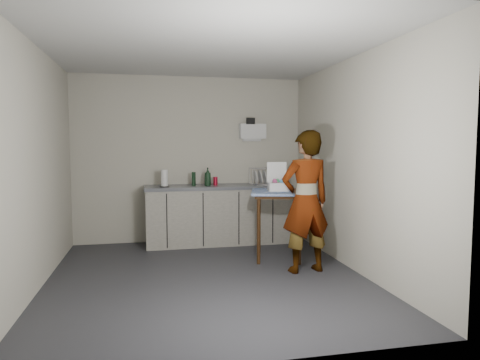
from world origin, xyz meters
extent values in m
plane|color=#2D2D33|center=(0.00, 0.00, 0.00)|extent=(4.00, 4.00, 0.00)
cube|color=beige|center=(0.00, 1.99, 1.30)|extent=(3.60, 0.02, 2.60)
cube|color=beige|center=(1.79, 0.00, 1.30)|extent=(0.02, 4.00, 2.60)
cube|color=beige|center=(-1.79, 0.00, 1.30)|extent=(0.02, 4.00, 2.60)
cube|color=silver|center=(0.00, 0.00, 2.60)|extent=(3.60, 4.00, 0.01)
cube|color=black|center=(0.40, 1.70, 0.04)|extent=(2.20, 0.52, 0.08)
cube|color=#B9B0A4|center=(0.40, 1.70, 0.43)|extent=(2.20, 0.58, 0.86)
cube|color=#4E5058|center=(0.40, 1.70, 0.89)|extent=(2.24, 0.62, 0.05)
cube|color=black|center=(-0.40, 1.41, 0.43)|extent=(0.02, 0.01, 0.80)
cube|color=black|center=(0.13, 1.41, 0.43)|extent=(0.02, 0.01, 0.80)
cube|color=black|center=(0.67, 1.41, 0.43)|extent=(0.01, 0.01, 0.80)
cube|color=black|center=(1.20, 1.41, 0.43)|extent=(0.02, 0.01, 0.80)
cube|color=white|center=(1.00, 1.92, 1.75)|extent=(0.42, 0.16, 0.24)
cube|color=white|center=(1.00, 1.97, 1.61)|extent=(0.30, 0.06, 0.04)
cube|color=black|center=(0.95, 1.83, 1.91)|extent=(0.14, 0.02, 0.10)
cylinder|color=#3E1F0E|center=(0.72, 0.43, 0.42)|extent=(0.05, 0.05, 0.85)
cylinder|color=#3E1F0E|center=(1.23, 0.29, 0.42)|extent=(0.05, 0.05, 0.85)
cylinder|color=#3E1F0E|center=(0.86, 0.94, 0.42)|extent=(0.05, 0.05, 0.85)
cylinder|color=#3E1F0E|center=(1.37, 0.80, 0.42)|extent=(0.05, 0.05, 0.85)
cube|color=#3E1F0E|center=(1.05, 0.61, 0.87)|extent=(0.77, 0.77, 0.04)
cube|color=#1A469C|center=(1.05, 0.61, 0.91)|extent=(0.87, 0.87, 0.03)
imported|color=#B2A593|center=(1.19, 0.00, 0.86)|extent=(0.68, 0.49, 1.71)
imported|color=black|center=(0.23, 1.61, 1.05)|extent=(0.11, 0.11, 0.28)
cylinder|color=#B6122C|center=(0.36, 1.72, 0.97)|extent=(0.07, 0.07, 0.13)
cylinder|color=black|center=(0.02, 1.67, 1.01)|extent=(0.06, 0.06, 0.21)
cylinder|color=black|center=(-0.42, 1.59, 0.92)|extent=(0.14, 0.14, 0.01)
cylinder|color=white|center=(-0.42, 1.59, 1.04)|extent=(0.10, 0.10, 0.24)
cube|color=silver|center=(1.09, 1.71, 0.92)|extent=(0.37, 0.28, 0.02)
cylinder|color=silver|center=(0.92, 1.59, 1.05)|extent=(0.01, 0.01, 0.24)
cylinder|color=silver|center=(1.26, 1.59, 1.05)|extent=(0.01, 0.01, 0.24)
cylinder|color=silver|center=(0.92, 1.83, 1.05)|extent=(0.01, 0.01, 0.24)
cylinder|color=silver|center=(1.26, 1.83, 1.05)|extent=(0.01, 0.01, 0.24)
cylinder|color=white|center=(1.00, 1.71, 1.03)|extent=(0.05, 0.21, 0.20)
cylinder|color=white|center=(1.07, 1.71, 1.03)|extent=(0.05, 0.21, 0.20)
cylinder|color=white|center=(1.15, 1.71, 1.03)|extent=(0.05, 0.21, 0.20)
cube|color=white|center=(1.05, 0.67, 0.93)|extent=(0.31, 0.31, 0.01)
cube|color=white|center=(1.03, 0.54, 0.98)|extent=(0.27, 0.05, 0.10)
cube|color=white|center=(1.07, 0.80, 0.98)|extent=(0.27, 0.05, 0.10)
cube|color=white|center=(0.92, 0.69, 0.98)|extent=(0.05, 0.27, 0.10)
cube|color=white|center=(1.18, 0.65, 0.98)|extent=(0.05, 0.27, 0.10)
cube|color=white|center=(1.07, 0.81, 1.16)|extent=(0.27, 0.05, 0.27)
cylinder|color=white|center=(1.05, 0.67, 0.98)|extent=(0.18, 0.18, 0.10)
sphere|color=#D64E8F|center=(1.00, 0.65, 1.05)|extent=(0.06, 0.06, 0.06)
sphere|color=#55AEE9|center=(1.09, 0.63, 1.05)|extent=(0.06, 0.06, 0.06)
sphere|color=#4EBF74|center=(1.06, 0.71, 1.05)|extent=(0.06, 0.06, 0.06)
sphere|color=#D64E8F|center=(1.02, 0.72, 1.05)|extent=(0.06, 0.06, 0.06)
camera|label=1|loc=(-0.63, -4.81, 1.54)|focal=32.00mm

